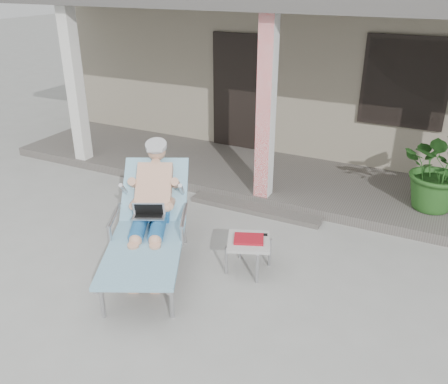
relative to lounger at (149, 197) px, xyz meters
The scene contains 8 objects.
ground 1.05m from the lounger, ahead, with size 60.00×60.00×0.00m, color #9E9E99.
house 6.50m from the lounger, 84.64° to the left, with size 10.40×5.40×3.30m.
porch_deck 3.09m from the lounger, 78.38° to the left, with size 10.00×2.00×0.15m, color #605B56.
porch_overhang 3.51m from the lounger, 78.17° to the left, with size 10.00×2.30×2.85m.
porch_step 2.05m from the lounger, 71.30° to the left, with size 2.00×0.30×0.07m, color #605B56.
lounger is the anchor object (origin of this frame).
side_table 1.27m from the lounger, 16.31° to the left, with size 0.63×0.63×0.44m.
potted_palm 4.04m from the lounger, 42.71° to the left, with size 1.09×0.94×1.21m, color #26591E.
Camera 1 is at (2.37, -3.96, 3.21)m, focal length 38.00 mm.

